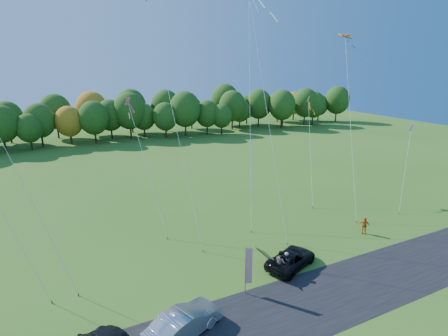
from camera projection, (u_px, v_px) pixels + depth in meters
name	position (u px, v px, depth m)	size (l,w,h in m)	color
ground	(259.00, 277.00, 26.33)	(160.00, 160.00, 0.00)	#2D5F19
asphalt_strip	(291.00, 309.00, 22.88)	(90.00, 6.00, 0.01)	black
tree_line	(123.00, 140.00, 73.73)	(116.00, 12.00, 10.00)	#1E4711
black_suv	(291.00, 259.00, 27.58)	(2.22, 4.81, 1.34)	black
silver_sedan	(184.00, 323.00, 20.51)	(1.76, 5.04, 1.66)	#B8B7BC
person_tailgate_a	(286.00, 261.00, 26.94)	(0.59, 0.39, 1.61)	silver
person_tailgate_b	(281.00, 262.00, 26.57)	(0.93, 0.72, 1.90)	gray
person_east	(364.00, 225.00, 32.92)	(0.97, 0.40, 1.65)	orange
feather_flag	(248.00, 265.00, 23.87)	(0.46, 0.21, 3.64)	#999999
kite_delta_blue	(169.00, 95.00, 29.67)	(3.51, 9.87, 25.94)	#4C3F33
kite_parafoil_orange	(250.00, 99.00, 35.75)	(7.20, 11.47, 24.31)	#4C3F33
kite_delta_red	(258.00, 28.00, 30.98)	(2.40, 9.05, 23.89)	#4C3F33
kite_parafoil_rainbow	(350.00, 123.00, 37.25)	(5.93, 8.91, 19.09)	#4C3F33
kite_diamond_yellow	(34.00, 206.00, 23.67)	(4.47, 5.32, 12.80)	#4C3F33
kite_diamond_green	(12.00, 231.00, 23.28)	(4.03, 4.95, 9.80)	#4C3F33
kite_diamond_white	(310.00, 150.00, 40.53)	(3.78, 6.49, 12.11)	#4C3F33
kite_diamond_pink	(147.00, 167.00, 32.67)	(2.09, 6.80, 12.75)	#4C3F33
kite_diamond_blue_low	(405.00, 169.00, 38.44)	(4.80, 3.71, 9.17)	#4C3F33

